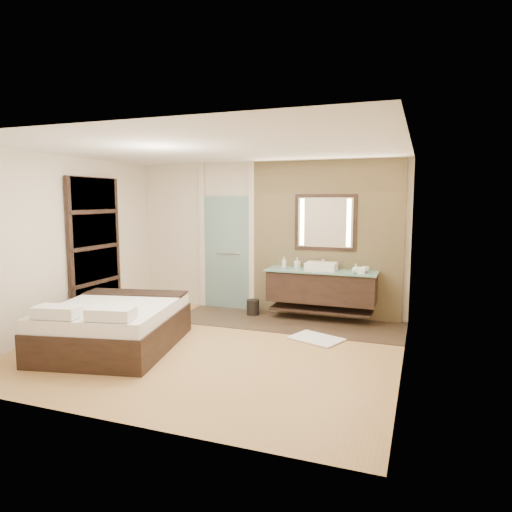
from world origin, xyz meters
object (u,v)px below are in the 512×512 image
at_px(waste_bin, 253,307).
at_px(vanity, 321,287).
at_px(mirror_unit, 325,222).
at_px(bed, 115,325).

bearing_deg(waste_bin, vanity, 3.24).
height_order(mirror_unit, bed, mirror_unit).
distance_m(vanity, waste_bin, 1.28).
bearing_deg(waste_bin, bed, -116.64).
xyz_separation_m(vanity, mirror_unit, (0.00, 0.24, 1.07)).
xyz_separation_m(vanity, waste_bin, (-1.20, -0.07, -0.44)).
relative_size(mirror_unit, bed, 0.47).
bearing_deg(mirror_unit, waste_bin, -165.67).
xyz_separation_m(mirror_unit, waste_bin, (-1.20, -0.31, -1.51)).
relative_size(bed, waste_bin, 8.10).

